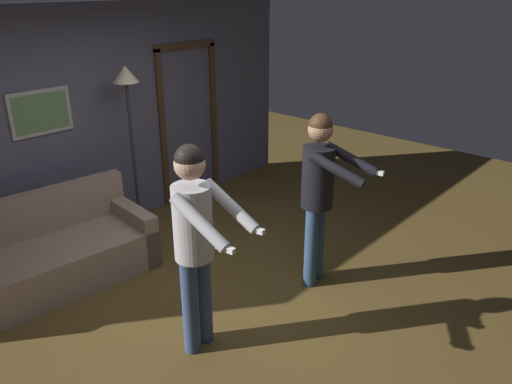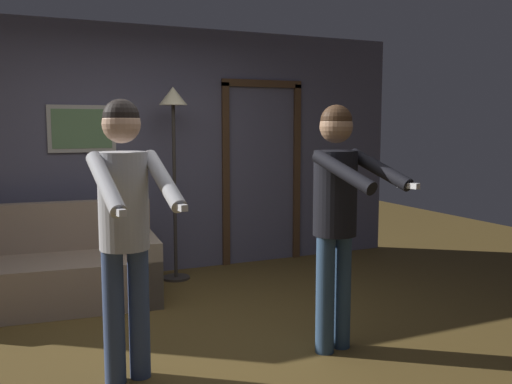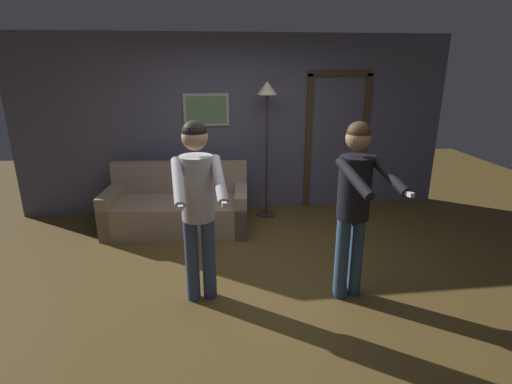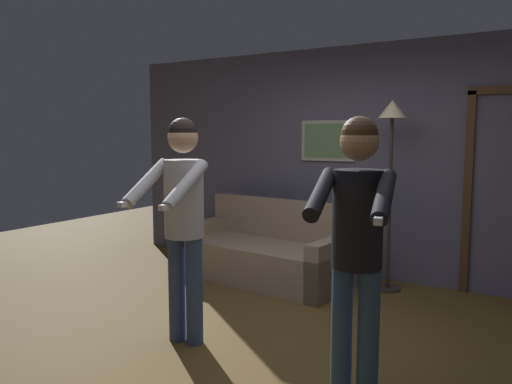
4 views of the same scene
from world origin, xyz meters
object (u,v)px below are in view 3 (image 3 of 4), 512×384
object	(u,v)px
torchiere_lamp	(267,110)
person_standing_right	(355,196)
couch	(178,209)
person_standing_left	(198,196)

from	to	relation	value
torchiere_lamp	person_standing_right	distance (m)	2.38
couch	torchiere_lamp	xyz separation A→B (m)	(1.28, 0.35, 1.29)
couch	person_standing_right	distance (m)	2.71
torchiere_lamp	person_standing_right	xyz separation A→B (m)	(0.47, -2.27, -0.52)
torchiere_lamp	person_standing_left	world-z (taller)	torchiere_lamp
couch	torchiere_lamp	distance (m)	1.85
couch	person_standing_left	size ratio (longest dim) A/B	1.14
torchiere_lamp	person_standing_left	size ratio (longest dim) A/B	1.13
person_standing_right	person_standing_left	bearing A→B (deg)	174.84
person_standing_left	person_standing_right	bearing A→B (deg)	-5.16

